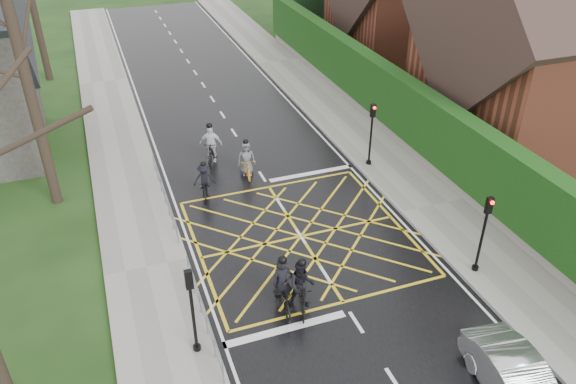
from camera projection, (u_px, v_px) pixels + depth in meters
ground at (301, 236)px, 22.15m from camera, size 120.00×120.00×0.00m
road at (301, 236)px, 22.14m from camera, size 9.00×80.00×0.01m
sidewalk_right at (432, 206)px, 23.85m from camera, size 3.00×80.00×0.15m
sidewalk_left at (147, 268)px, 20.37m from camera, size 3.00×80.00×0.15m
stone_wall at (399, 136)px, 29.01m from camera, size 0.50×38.00×0.70m
hedge at (403, 105)px, 28.09m from camera, size 0.90×38.00×2.80m
house_near at (556, 50)px, 27.14m from camera, size 11.80×9.80×11.30m
tree_near at (10, 16)px, 20.17m from camera, size 9.24×9.24×11.44m
railing_south at (203, 308)px, 17.59m from camera, size 0.05×5.04×1.03m
railing_north at (164, 191)px, 23.58m from camera, size 0.05×6.04×1.03m
traffic_light_ne at (371, 135)px, 26.11m from camera, size 0.24×0.31×3.21m
traffic_light_se at (482, 235)px, 19.39m from camera, size 0.24×0.31×3.21m
traffic_light_sw at (193, 312)px, 16.20m from camera, size 0.24×0.31×3.21m
cyclist_rear at (283, 291)px, 18.47m from camera, size 0.99×2.18×2.04m
cyclist_back at (302, 290)px, 18.37m from camera, size 1.16×2.07×1.99m
cyclist_mid at (205, 183)px, 24.46m from camera, size 1.07×1.78×1.65m
cyclist_front at (211, 148)px, 27.03m from camera, size 1.27×2.09×2.03m
cyclist_lead at (247, 163)px, 25.99m from camera, size 0.90×1.93×1.81m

